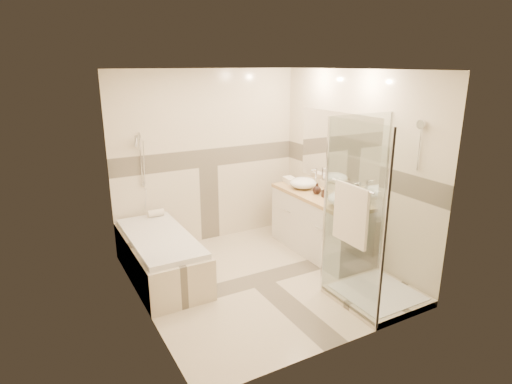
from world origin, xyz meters
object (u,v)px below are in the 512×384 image
vessel_sink_far (346,199)px  amenity_bottle_b (317,189)px  vessel_sink_near (303,183)px  shower_enclosure (367,258)px  amenity_bottle_a (324,192)px  vanity (319,224)px  bathtub (161,254)px

vessel_sink_far → amenity_bottle_b: 0.59m
vessel_sink_near → vessel_sink_far: (0.00, -0.92, 0.01)m
shower_enclosure → amenity_bottle_a: (0.27, 1.15, 0.41)m
shower_enclosure → amenity_bottle_b: 1.41m
shower_enclosure → vessel_sink_far: bearing=69.5°
shower_enclosure → vessel_sink_far: shower_enclosure is taller
vanity → amenity_bottle_a: (-0.02, -0.12, 0.49)m
vanity → bathtub: bearing=170.8°
bathtub → amenity_bottle_b: size_ratio=11.07×
vanity → shower_enclosure: shower_enclosure is taller
vanity → vessel_sink_far: bearing=-92.1°
vessel_sink_near → amenity_bottle_a: 0.49m
vessel_sink_near → bathtub: bearing=-179.3°
vessel_sink_near → vessel_sink_far: 0.92m
bathtub → shower_enclosure: 2.47m
bathtub → vanity: bearing=-9.2°
amenity_bottle_a → amenity_bottle_b: size_ratio=0.90×
vessel_sink_near → shower_enclosure: bearing=-99.4°
bathtub → amenity_bottle_b: amenity_bottle_b is taller
vanity → vessel_sink_far: 0.75m
bathtub → amenity_bottle_a: size_ratio=12.27×
vanity → amenity_bottle_a: 0.51m
shower_enclosure → amenity_bottle_a: size_ratio=14.73×
vanity → amenity_bottle_b: bearing=113.3°
vanity → amenity_bottle_a: size_ratio=11.70×
vessel_sink_near → vanity: bearing=-86.9°
bathtub → amenity_bottle_a: (2.13, -0.47, 0.61)m
shower_enclosure → amenity_bottle_b: bearing=78.3°
bathtub → amenity_bottle_b: 2.24m
vanity → amenity_bottle_b: (-0.02, 0.05, 0.50)m
shower_enclosure → amenity_bottle_a: shower_enclosure is taller
vanity → vessel_sink_far: (-0.02, -0.54, 0.51)m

